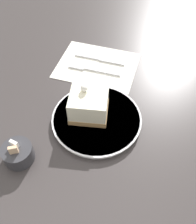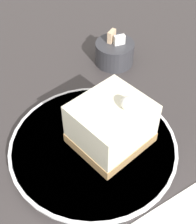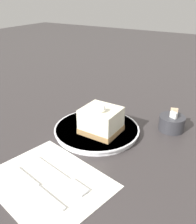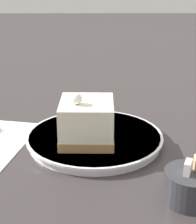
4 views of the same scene
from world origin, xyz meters
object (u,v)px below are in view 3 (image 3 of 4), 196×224
object	(u,v)px
sugar_bowl	(172,123)
knife	(32,183)
cake_slice	(101,120)
fork	(63,177)
plate	(97,130)

from	to	relation	value
sugar_bowl	knife	bearing A→B (deg)	-25.18
cake_slice	sugar_bowl	distance (m)	0.21
fork	knife	bearing A→B (deg)	-30.49
fork	sugar_bowl	size ratio (longest dim) A/B	2.35
knife	fork	bearing A→B (deg)	149.51
cake_slice	knife	bearing A→B (deg)	-4.67
cake_slice	fork	world-z (taller)	cake_slice
cake_slice	knife	distance (m)	0.24
plate	sugar_bowl	world-z (taller)	sugar_bowl
plate	fork	size ratio (longest dim) A/B	1.40
cake_slice	fork	xyz separation A→B (m)	(0.19, 0.02, -0.05)
cake_slice	sugar_bowl	bearing A→B (deg)	133.56
plate	sugar_bowl	size ratio (longest dim) A/B	3.29
cake_slice	sugar_bowl	xyz separation A→B (m)	(-0.14, 0.15, -0.03)
fork	cake_slice	bearing A→B (deg)	-162.92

